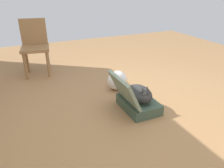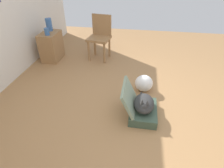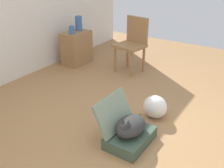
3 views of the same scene
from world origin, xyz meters
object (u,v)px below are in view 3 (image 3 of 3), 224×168
Objects in this scene: plastic_bag_white at (155,107)px; vase_short at (79,23)px; chair at (132,42)px; cat at (130,126)px; side_table at (77,48)px; vase_tall at (72,30)px; suitcase_base at (130,138)px.

plastic_bag_white is 2.39m from vase_short.
plastic_bag_white is 1.57m from chair.
plastic_bag_white is at bearing 0.36° from cat.
plastic_bag_white is at bearing -114.24° from side_table.
cat is 2.07m from chair.
plastic_bag_white is at bearing -116.88° from vase_short.
vase_tall reaches higher than cat.
plastic_bag_white is at bearing 0.40° from suitcase_base.
vase_short is (1.05, 2.06, 0.58)m from plastic_bag_white.
vase_tall is at bearing 54.88° from cat.
side_table is at bearing 52.89° from cat.
plastic_bag_white is 1.15× the size of vase_short.
chair reaches higher than side_table.
suitcase_base is 3.84× the size of vase_tall.
side_table is (1.54, 2.04, 0.08)m from cat.
cat is at bearing -52.01° from chair.
side_table is at bearing -166.15° from vase_short.
chair reaches higher than vase_short.
suitcase_base is 2.09m from chair.
vase_tall is at bearing 68.61° from plastic_bag_white.
side_table is at bearing 53.04° from suitcase_base.
vase_tall is 0.54× the size of vase_short.
suitcase_base is 0.16m from cat.
vase_tall is (0.78, 2.00, 0.52)m from plastic_bag_white.
vase_tall is 1.09m from chair.
vase_short is 1.10m from chair.
suitcase_base is at bearing -2.77° from cat.
side_table is 2.31× the size of vase_short.
vase_tall reaches higher than side_table.
suitcase_base is at bearing -128.81° from vase_short.
vase_short is 0.28× the size of chair.
plastic_bag_white is 0.50× the size of side_table.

